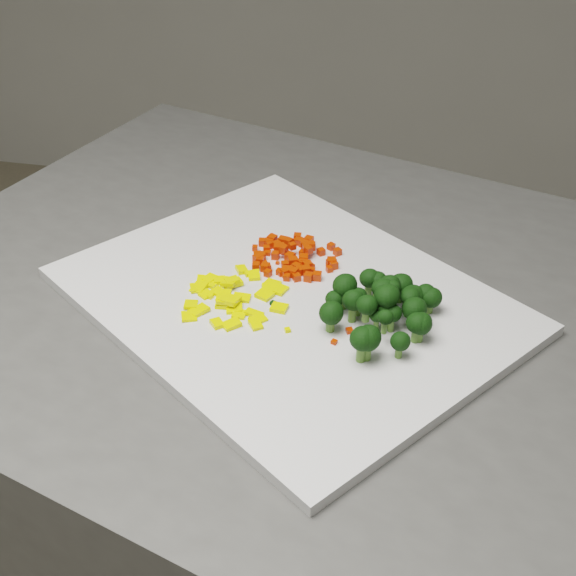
% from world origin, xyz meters
% --- Properties ---
extents(counter_block, '(1.23, 1.03, 0.90)m').
position_xyz_m(counter_block, '(-0.21, 0.07, 0.45)').
color(counter_block, '#464644').
rests_on(counter_block, ground).
extents(cutting_board, '(0.59, 0.57, 0.01)m').
position_xyz_m(cutting_board, '(-0.26, 0.05, 0.91)').
color(cutting_board, silver).
rests_on(cutting_board, counter_block).
extents(carrot_pile, '(0.10, 0.10, 0.03)m').
position_xyz_m(carrot_pile, '(-0.27, 0.13, 0.93)').
color(carrot_pile, red).
rests_on(carrot_pile, cutting_board).
extents(pepper_pile, '(0.12, 0.12, 0.02)m').
position_xyz_m(pepper_pile, '(-0.32, 0.04, 0.92)').
color(pepper_pile, '#FFED0D').
rests_on(pepper_pile, cutting_board).
extents(broccoli_pile, '(0.12, 0.12, 0.06)m').
position_xyz_m(broccoli_pile, '(-0.15, 0.02, 0.94)').
color(broccoli_pile, black).
rests_on(broccoli_pile, cutting_board).
extents(carrot_cube_0, '(0.01, 0.01, 0.01)m').
position_xyz_m(carrot_cube_0, '(-0.29, 0.16, 0.92)').
color(carrot_cube_0, red).
rests_on(carrot_cube_0, carrot_pile).
extents(carrot_cube_1, '(0.01, 0.01, 0.01)m').
position_xyz_m(carrot_cube_1, '(-0.28, 0.17, 0.92)').
color(carrot_cube_1, red).
rests_on(carrot_cube_1, carrot_pile).
extents(carrot_cube_2, '(0.01, 0.01, 0.01)m').
position_xyz_m(carrot_cube_2, '(-0.28, 0.14, 0.92)').
color(carrot_cube_2, red).
rests_on(carrot_cube_2, carrot_pile).
extents(carrot_cube_3, '(0.01, 0.01, 0.01)m').
position_xyz_m(carrot_cube_3, '(-0.30, 0.11, 0.92)').
color(carrot_cube_3, red).
rests_on(carrot_cube_3, carrot_pile).
extents(carrot_cube_4, '(0.01, 0.01, 0.01)m').
position_xyz_m(carrot_cube_4, '(-0.26, 0.10, 0.92)').
color(carrot_cube_4, red).
rests_on(carrot_cube_4, carrot_pile).
extents(carrot_cube_5, '(0.01, 0.01, 0.01)m').
position_xyz_m(carrot_cube_5, '(-0.27, 0.08, 0.92)').
color(carrot_cube_5, red).
rests_on(carrot_cube_5, carrot_pile).
extents(carrot_cube_6, '(0.01, 0.01, 0.01)m').
position_xyz_m(carrot_cube_6, '(-0.26, 0.11, 0.92)').
color(carrot_cube_6, red).
rests_on(carrot_cube_6, carrot_pile).
extents(carrot_cube_7, '(0.01, 0.01, 0.01)m').
position_xyz_m(carrot_cube_7, '(-0.26, 0.09, 0.92)').
color(carrot_cube_7, red).
rests_on(carrot_cube_7, carrot_pile).
extents(carrot_cube_8, '(0.01, 0.01, 0.01)m').
position_xyz_m(carrot_cube_8, '(-0.28, 0.11, 0.92)').
color(carrot_cube_8, red).
rests_on(carrot_cube_8, carrot_pile).
extents(carrot_cube_9, '(0.01, 0.01, 0.01)m').
position_xyz_m(carrot_cube_9, '(-0.29, 0.09, 0.92)').
color(carrot_cube_9, red).
rests_on(carrot_cube_9, carrot_pile).
extents(carrot_cube_10, '(0.01, 0.01, 0.01)m').
position_xyz_m(carrot_cube_10, '(-0.28, 0.09, 0.92)').
color(carrot_cube_10, red).
rests_on(carrot_cube_10, carrot_pile).
extents(carrot_cube_11, '(0.01, 0.01, 0.01)m').
position_xyz_m(carrot_cube_11, '(-0.26, 0.15, 0.92)').
color(carrot_cube_11, red).
rests_on(carrot_cube_11, carrot_pile).
extents(carrot_cube_12, '(0.01, 0.01, 0.01)m').
position_xyz_m(carrot_cube_12, '(-0.27, 0.16, 0.92)').
color(carrot_cube_12, red).
rests_on(carrot_cube_12, carrot_pile).
extents(carrot_cube_13, '(0.01, 0.01, 0.01)m').
position_xyz_m(carrot_cube_13, '(-0.28, 0.12, 0.92)').
color(carrot_cube_13, red).
rests_on(carrot_cube_13, carrot_pile).
extents(carrot_cube_14, '(0.01, 0.01, 0.01)m').
position_xyz_m(carrot_cube_14, '(-0.31, 0.10, 0.92)').
color(carrot_cube_14, red).
rests_on(carrot_cube_14, carrot_pile).
extents(carrot_cube_15, '(0.01, 0.01, 0.01)m').
position_xyz_m(carrot_cube_15, '(-0.31, 0.12, 0.92)').
color(carrot_cube_15, red).
rests_on(carrot_cube_15, carrot_pile).
extents(carrot_cube_16, '(0.01, 0.01, 0.01)m').
position_xyz_m(carrot_cube_16, '(-0.30, 0.10, 0.92)').
color(carrot_cube_16, red).
rests_on(carrot_cube_16, carrot_pile).
extents(carrot_cube_17, '(0.01, 0.01, 0.01)m').
position_xyz_m(carrot_cube_17, '(-0.26, 0.12, 0.92)').
color(carrot_cube_17, red).
rests_on(carrot_cube_17, carrot_pile).
extents(carrot_cube_18, '(0.01, 0.01, 0.01)m').
position_xyz_m(carrot_cube_18, '(-0.28, 0.13, 0.92)').
color(carrot_cube_18, red).
rests_on(carrot_cube_18, carrot_pile).
extents(carrot_cube_19, '(0.01, 0.01, 0.01)m').
position_xyz_m(carrot_cube_19, '(-0.23, 0.12, 0.92)').
color(carrot_cube_19, red).
rests_on(carrot_cube_19, carrot_pile).
extents(carrot_cube_20, '(0.01, 0.01, 0.01)m').
position_xyz_m(carrot_cube_20, '(-0.29, 0.14, 0.92)').
color(carrot_cube_20, red).
rests_on(carrot_cube_20, carrot_pile).
extents(carrot_cube_21, '(0.01, 0.01, 0.01)m').
position_xyz_m(carrot_cube_21, '(-0.23, 0.11, 0.92)').
color(carrot_cube_21, red).
rests_on(carrot_cube_21, carrot_pile).
extents(carrot_cube_22, '(0.01, 0.01, 0.01)m').
position_xyz_m(carrot_cube_22, '(-0.30, 0.15, 0.92)').
color(carrot_cube_22, red).
rests_on(carrot_cube_22, carrot_pile).
extents(carrot_cube_23, '(0.01, 0.01, 0.01)m').
position_xyz_m(carrot_cube_23, '(-0.26, 0.13, 0.92)').
color(carrot_cube_23, red).
rests_on(carrot_cube_23, carrot_pile).
extents(carrot_cube_24, '(0.01, 0.01, 0.01)m').
position_xyz_m(carrot_cube_24, '(-0.31, 0.11, 0.92)').
color(carrot_cube_24, red).
rests_on(carrot_cube_24, carrot_pile).
extents(carrot_cube_25, '(0.01, 0.01, 0.01)m').
position_xyz_m(carrot_cube_25, '(-0.25, 0.10, 0.92)').
color(carrot_cube_25, red).
rests_on(carrot_cube_25, carrot_pile).
extents(carrot_cube_26, '(0.01, 0.01, 0.01)m').
position_xyz_m(carrot_cube_26, '(-0.31, 0.15, 0.92)').
color(carrot_cube_26, red).
rests_on(carrot_cube_26, carrot_pile).
extents(carrot_cube_27, '(0.01, 0.01, 0.01)m').
position_xyz_m(carrot_cube_27, '(-0.31, 0.15, 0.92)').
color(carrot_cube_27, red).
rests_on(carrot_cube_27, carrot_pile).
extents(carrot_cube_28, '(0.01, 0.01, 0.01)m').
position_xyz_m(carrot_cube_28, '(-0.25, 0.14, 0.93)').
color(carrot_cube_28, red).
rests_on(carrot_cube_28, carrot_pile).
extents(carrot_cube_29, '(0.01, 0.01, 0.01)m').
position_xyz_m(carrot_cube_29, '(-0.29, 0.14, 0.92)').
color(carrot_cube_29, red).
rests_on(carrot_cube_29, carrot_pile).
extents(carrot_cube_30, '(0.01, 0.01, 0.01)m').
position_xyz_m(carrot_cube_30, '(-0.31, 0.12, 0.92)').
color(carrot_cube_30, red).
rests_on(carrot_cube_30, carrot_pile).
extents(carrot_cube_31, '(0.01, 0.01, 0.01)m').
position_xyz_m(carrot_cube_31, '(-0.23, 0.16, 0.92)').
color(carrot_cube_31, red).
rests_on(carrot_cube_31, carrot_pile).
extents(carrot_cube_32, '(0.01, 0.01, 0.01)m').
position_xyz_m(carrot_cube_32, '(-0.26, 0.15, 0.92)').
color(carrot_cube_32, red).
rests_on(carrot_cube_32, carrot_pile).
extents(carrot_cube_33, '(0.01, 0.01, 0.01)m').
position_xyz_m(carrot_cube_33, '(-0.25, 0.09, 0.92)').
color(carrot_cube_33, red).
rests_on(carrot_cube_33, carrot_pile).
extents(carrot_cube_34, '(0.01, 0.01, 0.01)m').
position_xyz_m(carrot_cube_34, '(-0.27, 0.09, 0.92)').
color(carrot_cube_34, red).
rests_on(carrot_cube_34, carrot_pile).
extents(carrot_cube_35, '(0.01, 0.01, 0.01)m').
position_xyz_m(carrot_cube_35, '(-0.22, 0.12, 0.92)').
color(carrot_cube_35, red).
rests_on(carrot_cube_35, carrot_pile).
extents(carrot_cube_36, '(0.01, 0.01, 0.01)m').
position_xyz_m(carrot_cube_36, '(-0.26, 0.14, 0.92)').
color(carrot_cube_36, red).
rests_on(carrot_cube_36, carrot_pile).
extents(carrot_cube_37, '(0.01, 0.01, 0.01)m').
position_xyz_m(carrot_cube_37, '(-0.25, 0.11, 0.92)').
color(carrot_cube_37, red).
rests_on(carrot_cube_37, carrot_pile).
extents(carrot_cube_38, '(0.01, 0.01, 0.01)m').
position_xyz_m(carrot_cube_38, '(-0.27, 0.16, 0.92)').
color(carrot_cube_38, red).
rests_on(carrot_cube_38, carrot_pile).
extents(carrot_cube_39, '(0.01, 0.01, 0.01)m').
position_xyz_m(carrot_cube_39, '(-0.31, 0.15, 0.92)').
color(carrot_cube_39, red).
rests_on(carrot_cube_39, carrot_pile).
extents(carrot_cube_40, '(0.01, 0.01, 0.01)m').
position_xyz_m(carrot_cube_40, '(-0.27, 0.12, 0.92)').
color(carrot_cube_40, red).
rests_on(carrot_cube_40, carrot_pile).
extents(carrot_cube_41, '(0.01, 0.01, 0.01)m').
position_xyz_m(carrot_cube_41, '(-0.27, 0.12, 0.92)').
color(carrot_cube_41, red).
rests_on(carrot_cube_41, carrot_pile).
extents(carrot_cube_42, '(0.01, 0.01, 0.01)m').
position_xyz_m(carrot_cube_42, '(-0.26, 0.17, 0.92)').
color(carrot_cube_42, red).
rests_on(carrot_cube_42, carrot_pile).
extents(carrot_cube_43, '(0.01, 0.01, 0.01)m').
position_xyz_m(carrot_cube_43, '(-0.27, 0.09, 0.92)').
color(carrot_cube_43, red).
rests_on(carrot_cube_43, carrot_pile).
extents(carrot_cube_44, '(0.01, 0.01, 0.01)m').
position_xyz_m(carrot_cube_44, '(-0.28, 0.10, 0.92)').
color(carrot_cube_44, red).
rests_on(carrot_cube_44, carrot_pile).
extents(carrot_cube_45, '(0.01, 0.01, 0.01)m').
position_xyz_m(carrot_cube_45, '(-0.31, 0.14, 0.92)').
color(carrot_cube_45, red).
rests_on(carrot_cube_45, carrot_pile).
extents(carrot_cube_46, '(0.01, 0.01, 0.01)m').
position_xyz_m(carrot_cube_46, '(-0.29, 0.14, 0.92)').
color(carrot_cube_46, red).
rests_on(carrot_cube_46, carrot_pile).
extents(carrot_cube_47, '(0.01, 0.01, 0.01)m').
position_xyz_m(carrot_cube_47, '(-0.26, 0.15, 0.92)').
color(carrot_cube_47, red).
rests_on(carrot_cube_47, carrot_pile).
extents(carrot_cube_48, '(0.01, 0.01, 0.01)m').
position_xyz_m(carrot_cube_48, '(-0.26, 0.14, 0.92)').
color(carrot_cube_48, red).
rests_on(carrot_cube_48, carrot_pile).
extents(carrot_cube_49, '(0.01, 0.01, 0.01)m').
position_xyz_m(carrot_cube_49, '(-0.29, 0.13, 0.92)').
color(carrot_cube_49, red).
rests_on(carrot_cube_49, carrot_pile).
extents(carrot_cube_50, '(0.01, 0.01, 0.01)m').
position_xyz_m(carrot_cube_50, '(-0.24, 0.15, 0.92)').
color(carrot_cube_50, red).
rests_on(carrot_cube_50, carrot_pile).
extents(carrot_cube_51, '(0.01, 0.01, 0.01)m').
position_xyz_m(carrot_cube_51, '(-0.25, 0.11, 0.92)').
color(carrot_cube_51, red).
rests_on(carrot_cube_51, carrot_pile).
extents(carrot_cube_52, '(0.01, 0.01, 0.01)m').
position_xyz_m(carrot_cube_52, '(-0.28, 0.16, 0.92)').
color(carrot_cube_52, red).
rests_on(carrot_cube_52, carrot_pile).
extents(carrot_cube_53, '(0.01, 0.01, 0.01)m').
position_xyz_m(carrot_cube_53, '(-0.26, 0.16, 0.92)').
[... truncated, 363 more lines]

